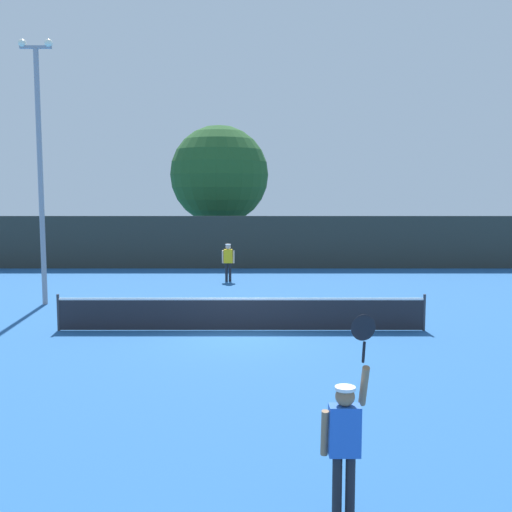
% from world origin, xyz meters
% --- Properties ---
extents(ground_plane, '(120.00, 120.00, 0.00)m').
position_xyz_m(ground_plane, '(0.00, 0.00, 0.00)').
color(ground_plane, '#235693').
extents(tennis_net, '(10.69, 0.08, 1.07)m').
position_xyz_m(tennis_net, '(0.00, 0.00, 0.51)').
color(tennis_net, '#232328').
rests_on(tennis_net, ground).
extents(perimeter_fence, '(31.46, 0.12, 2.76)m').
position_xyz_m(perimeter_fence, '(0.00, 14.34, 1.38)').
color(perimeter_fence, '#2D332D').
rests_on(perimeter_fence, ground).
extents(player_serving, '(0.67, 0.40, 2.54)m').
position_xyz_m(player_serving, '(1.51, -10.13, 1.12)').
color(player_serving, blue).
rests_on(player_serving, ground).
extents(player_receiving, '(0.57, 0.25, 1.69)m').
position_xyz_m(player_receiving, '(-0.82, 9.66, 1.04)').
color(player_receiving, yellow).
rests_on(player_receiving, ground).
extents(tennis_ball, '(0.07, 0.07, 0.07)m').
position_xyz_m(tennis_ball, '(-0.32, 3.39, 0.03)').
color(tennis_ball, '#CCE033').
rests_on(tennis_ball, ground).
extents(light_pole, '(1.18, 0.28, 9.24)m').
position_xyz_m(light_pole, '(-7.15, 4.16, 5.20)').
color(light_pole, gray).
rests_on(light_pole, ground).
extents(large_tree, '(5.96, 5.96, 8.03)m').
position_xyz_m(large_tree, '(-1.81, 19.68, 5.04)').
color(large_tree, brown).
rests_on(large_tree, ground).
extents(parked_car_near, '(2.09, 4.28, 1.69)m').
position_xyz_m(parked_car_near, '(2.07, 21.21, 0.78)').
color(parked_car_near, red).
rests_on(parked_car_near, ground).
extents(parked_car_mid, '(2.48, 4.43, 1.69)m').
position_xyz_m(parked_car_mid, '(6.71, 22.49, 0.78)').
color(parked_car_mid, navy).
rests_on(parked_car_mid, ground).
extents(parked_car_far, '(2.09, 4.28, 1.69)m').
position_xyz_m(parked_car_far, '(9.66, 23.18, 0.78)').
color(parked_car_far, navy).
rests_on(parked_car_far, ground).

